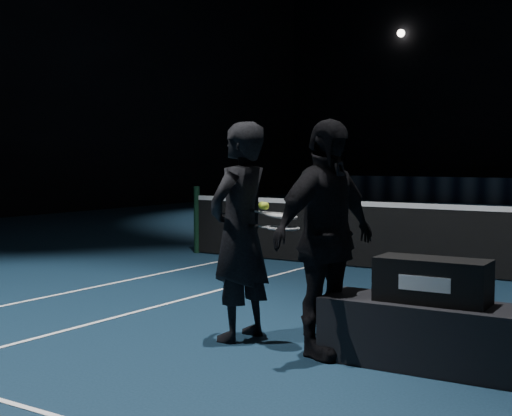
{
  "coord_description": "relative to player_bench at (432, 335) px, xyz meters",
  "views": [
    {
      "loc": [
        0.81,
        -9.26,
        1.56
      ],
      "look_at": [
        -2.44,
        -4.28,
        1.14
      ],
      "focal_mm": 50.0,
      "sensor_mm": 36.0,
      "label": 1
    }
  ],
  "objects": [
    {
      "name": "tennis_balls",
      "position": [
        -1.42,
        -0.1,
        0.93
      ],
      "size": [
        0.12,
        0.1,
        0.12
      ],
      "primitive_type": null,
      "color": "#97C92A",
      "rests_on": "racket_upper"
    },
    {
      "name": "racket_bag",
      "position": [
        0.0,
        0.0,
        0.41
      ],
      "size": [
        0.83,
        0.38,
        0.33
      ],
      "primitive_type": "cube",
      "rotation": [
        0.0,
        0.0,
        0.04
      ],
      "color": "black",
      "rests_on": "player_bench"
    },
    {
      "name": "racket_lower",
      "position": [
        -1.22,
        -0.11,
        0.74
      ],
      "size": [
        0.69,
        0.26,
        0.03
      ],
      "primitive_type": null,
      "rotation": [
        0.0,
        0.0,
        -0.06
      ],
      "color": "black",
      "rests_on": "player_a"
    },
    {
      "name": "bag_signature",
      "position": [
        0.0,
        -0.18,
        0.41
      ],
      "size": [
        0.38,
        0.02,
        0.11
      ],
      "primitive_type": "cube",
      "rotation": [
        0.0,
        0.0,
        0.04
      ],
      "color": "white",
      "rests_on": "racket_bag"
    },
    {
      "name": "player_b",
      "position": [
        -0.82,
        -0.13,
        0.69
      ],
      "size": [
        0.71,
        1.17,
        1.87
      ],
      "primitive_type": "imported",
      "rotation": [
        0.0,
        0.0,
        1.33
      ],
      "color": "black",
      "rests_on": "floor"
    },
    {
      "name": "racket_upper",
      "position": [
        -1.27,
        -0.07,
        0.84
      ],
      "size": [
        0.68,
        0.23,
        0.1
      ],
      "primitive_type": null,
      "rotation": [
        0.0,
        0.1,
        0.01
      ],
      "color": "black",
      "rests_on": "player_b"
    },
    {
      "name": "net_post_left",
      "position": [
        -5.45,
        4.17,
        0.3
      ],
      "size": [
        0.1,
        0.1,
        1.1
      ],
      "primitive_type": "cylinder",
      "color": "black",
      "rests_on": "floor"
    },
    {
      "name": "player_a",
      "position": [
        -1.67,
        -0.09,
        0.69
      ],
      "size": [
        0.49,
        0.71,
        1.87
      ],
      "primitive_type": "imported",
      "rotation": [
        0.0,
        0.0,
        -1.63
      ],
      "color": "black",
      "rests_on": "floor"
    },
    {
      "name": "player_bench",
      "position": [
        0.0,
        0.0,
        0.0
      ],
      "size": [
        1.66,
        0.61,
        0.49
      ],
      "primitive_type": "cube",
      "rotation": [
        0.0,
        0.0,
        0.04
      ],
      "color": "black",
      "rests_on": "floor"
    }
  ]
}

